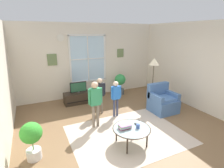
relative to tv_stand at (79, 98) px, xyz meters
name	(u,v)px	position (x,y,z in m)	size (l,w,h in m)	color
ground_plane	(133,134)	(0.67, -2.57, -0.20)	(6.01, 6.97, 0.02)	brown
back_wall	(90,60)	(0.67, 0.68, 1.20)	(5.41, 0.17, 2.77)	beige
side_wall_right	(216,70)	(3.44, -2.57, 1.19)	(0.12, 6.37, 2.77)	beige
area_rug	(127,134)	(0.54, -2.52, -0.19)	(2.76, 2.15, 0.01)	#C6B29E
tv_stand	(79,98)	(0.00, 0.00, 0.00)	(1.03, 0.47, 0.39)	#2D2319
television	(78,87)	(0.00, 0.00, 0.39)	(0.58, 0.08, 0.38)	#4C4C4C
armchair	(162,102)	(2.22, -1.82, 0.13)	(0.76, 0.74, 0.87)	#476B9E
coffee_table	(132,129)	(0.42, -2.89, 0.19)	(0.85, 0.85, 0.41)	#99B2B7
book_stack	(125,127)	(0.27, -2.84, 0.26)	(0.27, 0.16, 0.10)	brown
cup	(138,126)	(0.54, -2.96, 0.26)	(0.08, 0.08, 0.09)	#334C8C
remote_near_books	(137,125)	(0.59, -2.83, 0.22)	(0.04, 0.14, 0.02)	black
remote_near_cup	(126,125)	(0.37, -2.73, 0.22)	(0.04, 0.14, 0.02)	black
person_blue_shirt	(116,95)	(0.73, -1.49, 0.49)	(0.33, 0.15, 1.09)	#333851
person_black_shirt	(100,92)	(0.37, -1.12, 0.52)	(0.34, 0.15, 1.13)	#726656
person_green_shirt	(95,99)	(-0.04, -1.84, 0.59)	(0.38, 0.17, 1.25)	#726656
potted_plant_by_window	(120,82)	(1.76, 0.18, 0.31)	(0.44, 0.44, 0.83)	#4C565B
potted_plant_corner	(32,137)	(-1.58, -2.47, 0.30)	(0.42, 0.42, 0.79)	silver
floor_lamp	(154,66)	(2.25, -1.24, 1.16)	(0.32, 0.32, 1.62)	black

